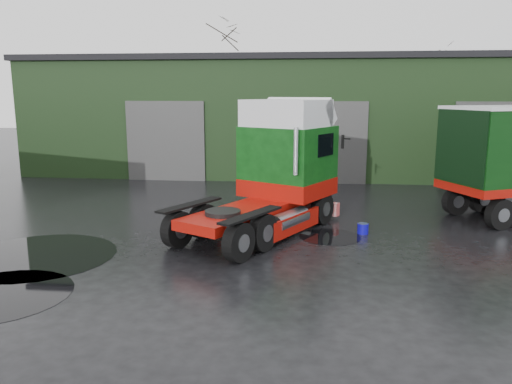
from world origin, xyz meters
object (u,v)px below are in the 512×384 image
warehouse (323,114)px  tree_back_a (222,88)px  hero_tractor (256,168)px  tree_back_b (424,101)px  wash_bucket (363,229)px

warehouse → tree_back_a: 12.90m
warehouse → tree_back_a: bearing=128.7°
hero_tractor → tree_back_b: bearing=96.3°
wash_bucket → tree_back_b: size_ratio=0.05×
wash_bucket → tree_back_b: bearing=74.4°
hero_tractor → tree_back_a: 26.25m
wash_bucket → warehouse: bearing=93.8°
hero_tractor → wash_bucket: bearing=36.7°
warehouse → tree_back_a: (-8.00, 10.00, 1.59)m
wash_bucket → tree_back_b: 26.21m
hero_tractor → wash_bucket: (3.37, 0.49, -1.95)m
wash_bucket → tree_back_a: size_ratio=0.04×
warehouse → tree_back_b: size_ratio=4.32×
warehouse → tree_back_b: (8.00, 10.00, 0.59)m
hero_tractor → wash_bucket: hero_tractor is taller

